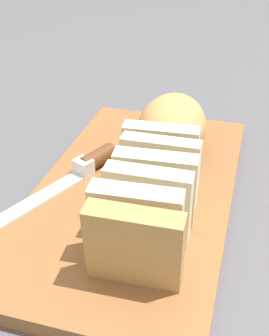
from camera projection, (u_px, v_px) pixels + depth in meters
The scene contains 8 objects.
ground_plane at pixel (134, 200), 0.57m from camera, with size 3.00×3.00×0.00m, color #4C4C51.
cutting_board at pixel (134, 194), 0.57m from camera, with size 0.44×0.24×0.02m, color brown.
bread_loaf at pixel (162, 156), 0.55m from camera, with size 0.34×0.12×0.08m.
bread_knife at pixel (78, 171), 0.58m from camera, with size 0.24×0.12×0.02m.
crumb_near_knife at pixel (130, 186), 0.56m from camera, with size 0.00×0.00×0.00m, color #A8753D.
crumb_near_loaf at pixel (144, 165), 0.60m from camera, with size 0.00×0.00×0.00m, color #A8753D.
crumb_stray_left at pixel (99, 200), 0.54m from camera, with size 0.01×0.01×0.01m, color #A8753D.
crumb_stray_right at pixel (114, 194), 0.54m from camera, with size 0.01×0.01×0.01m, color #A8753D.
Camera 1 is at (0.44, 0.13, 0.34)m, focal length 47.50 mm.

